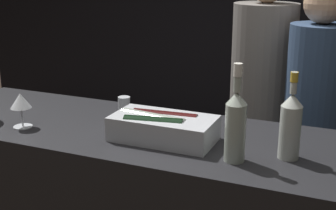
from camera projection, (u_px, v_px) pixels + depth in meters
name	position (u px, v px, depth m)	size (l,w,h in m)	color
wall_back_chalkboard	(278.00, 3.00, 4.09)	(6.40, 0.06, 2.80)	black
ice_bin_with_bottles	(162.00, 126.00, 1.93)	(0.43, 0.22, 0.11)	#B7BABF
wine_glass	(21.00, 102.00, 2.07)	(0.09, 0.09, 0.16)	silver
candle_votive	(124.00, 103.00, 2.36)	(0.06, 0.06, 0.06)	silver
white_wine_bottle	(236.00, 123.00, 1.70)	(0.08, 0.08, 0.37)	#9EA899
rose_wine_bottle	(291.00, 124.00, 1.73)	(0.08, 0.08, 0.33)	#B2B7AD
person_in_hoodie	(313.00, 119.00, 2.55)	(0.32, 0.32, 1.65)	black
person_blond_tee	(261.00, 96.00, 2.86)	(0.38, 0.38, 1.73)	black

